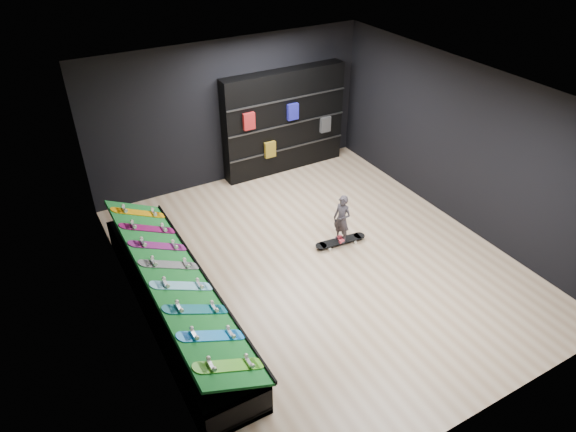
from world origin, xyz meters
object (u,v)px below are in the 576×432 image
display_rack (176,301)px  floor_skateboard (340,242)px  child (341,228)px  back_shelving (284,121)px

display_rack → floor_skateboard: (3.16, 0.25, -0.21)m
display_rack → floor_skateboard: display_rack is taller
child → back_shelving: bearing=150.5°
back_shelving → display_rack: bearing=-138.2°
back_shelving → floor_skateboard: (-0.56, -3.07, -1.08)m
back_shelving → floor_skateboard: 3.31m
display_rack → back_shelving: bearing=41.8°
display_rack → child: bearing=4.4°
display_rack → back_shelving: size_ratio=1.60×
back_shelving → child: (-0.56, -3.07, -0.76)m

